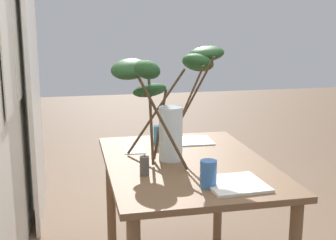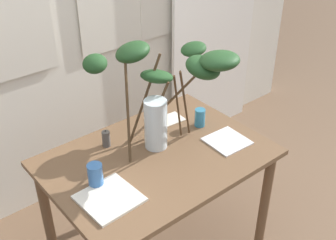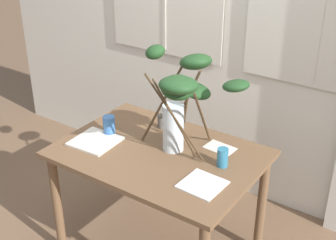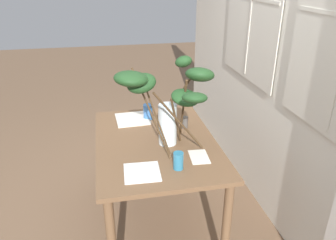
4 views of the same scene
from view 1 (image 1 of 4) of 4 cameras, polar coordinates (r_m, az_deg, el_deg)
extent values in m
cube|color=white|center=(3.56, -16.67, 8.28)|extent=(0.89, 0.03, 2.57)
cube|color=brown|center=(2.46, 2.36, -5.57)|extent=(1.20, 0.85, 0.03)
cylinder|color=brown|center=(3.18, 6.29, -8.73)|extent=(0.06, 0.06, 0.74)
cylinder|color=brown|center=(3.04, -7.14, -9.78)|extent=(0.06, 0.06, 0.74)
cylinder|color=silver|center=(2.45, 0.34, -1.72)|extent=(0.13, 0.13, 0.29)
cylinder|color=silver|center=(2.47, 0.34, -3.82)|extent=(0.11, 0.11, 0.09)
cylinder|color=#47331E|center=(2.29, -1.03, 0.32)|extent=(0.19, 0.27, 0.52)
ellipsoid|color=#1E421E|center=(2.11, -2.63, 6.31)|extent=(0.18, 0.19, 0.12)
cylinder|color=#47331E|center=(2.41, -2.17, 0.67)|extent=(0.23, 0.03, 0.49)
ellipsoid|color=#1E421E|center=(2.36, -4.82, 6.38)|extent=(0.22, 0.21, 0.16)
cylinder|color=#47331E|center=(2.54, 2.66, 1.96)|extent=(0.27, 0.22, 0.55)
ellipsoid|color=#1E421E|center=(2.64, 4.86, 8.29)|extent=(0.28, 0.29, 0.11)
cylinder|color=#47331E|center=(2.47, -0.99, -0.53)|extent=(0.12, 0.11, 0.37)
ellipsoid|color=#1E421E|center=(2.47, -2.32, 3.74)|extent=(0.27, 0.27, 0.13)
cylinder|color=#47331E|center=(2.58, -1.43, 1.14)|extent=(0.10, 0.36, 0.47)
ellipsoid|color=#1E421E|center=(2.71, -3.06, 6.55)|extent=(0.19, 0.18, 0.10)
cylinder|color=#47331E|center=(2.52, 2.08, 1.33)|extent=(0.21, 0.17, 0.50)
ellipsoid|color=#1E421E|center=(2.58, 3.76, 7.19)|extent=(0.26, 0.27, 0.14)
cylinder|color=#386BAD|center=(2.08, 5.08, -6.72)|extent=(0.08, 0.08, 0.13)
cylinder|color=teal|center=(2.79, -1.17, -1.86)|extent=(0.06, 0.06, 0.11)
cube|color=silver|center=(2.14, 8.40, -7.91)|extent=(0.28, 0.28, 0.01)
cube|color=white|center=(2.86, 3.29, -2.61)|extent=(0.23, 0.23, 0.01)
cube|color=silver|center=(2.68, -4.22, -3.71)|extent=(0.19, 0.13, 0.00)
cylinder|color=#514C47|center=(2.24, -2.96, -5.74)|extent=(0.05, 0.05, 0.09)
cylinder|color=black|center=(2.22, -2.98, -4.45)|extent=(0.00, 0.00, 0.01)
camera|label=2|loc=(2.45, 52.91, 23.34)|focal=45.47mm
camera|label=3|loc=(4.53, 23.90, 20.47)|focal=50.20mm
camera|label=4|loc=(4.44, -0.26, 17.41)|focal=35.09mm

